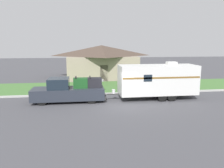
# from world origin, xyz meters

# --- Properties ---
(ground_plane) EXTENTS (120.00, 120.00, 0.00)m
(ground_plane) POSITION_xyz_m (0.00, 0.00, 0.00)
(ground_plane) COLOR #47474C
(curb_strip) EXTENTS (80.00, 0.30, 0.14)m
(curb_strip) POSITION_xyz_m (0.00, 3.75, 0.07)
(curb_strip) COLOR #ADADA8
(curb_strip) RESTS_ON ground_plane
(lawn_strip) EXTENTS (80.00, 7.00, 0.03)m
(lawn_strip) POSITION_xyz_m (0.00, 7.40, 0.01)
(lawn_strip) COLOR #477538
(lawn_strip) RESTS_ON ground_plane
(house_across_street) EXTENTS (10.10, 8.11, 4.53)m
(house_across_street) POSITION_xyz_m (-0.09, 14.83, 2.34)
(house_across_street) COLOR gray
(house_across_street) RESTS_ON ground_plane
(pickup_truck) EXTENTS (5.97, 2.02, 2.07)m
(pickup_truck) POSITION_xyz_m (-3.97, 1.58, 0.91)
(pickup_truck) COLOR black
(pickup_truck) RESTS_ON ground_plane
(travel_trailer) EXTENTS (7.78, 2.26, 3.22)m
(travel_trailer) POSITION_xyz_m (3.61, 1.58, 1.69)
(travel_trailer) COLOR black
(travel_trailer) RESTS_ON ground_plane
(mailbox) EXTENTS (0.48, 0.20, 1.29)m
(mailbox) POSITION_xyz_m (-1.03, 4.83, 1.00)
(mailbox) COLOR brown
(mailbox) RESTS_ON ground_plane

